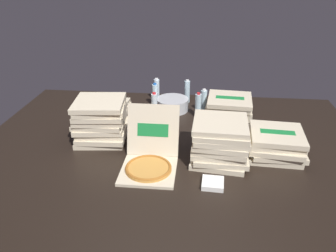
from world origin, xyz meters
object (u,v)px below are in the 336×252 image
object	(u,v)px
pizza_stack_left_mid	(228,109)
water_bottle_1	(155,95)
water_bottle_2	(154,105)
water_bottle_5	(157,90)
pizza_stack_left_far	(220,141)
ice_bucket	(172,104)
open_pizza_box	(150,158)
napkin_pile	(213,183)
pizza_stack_center_far	(101,120)
water_bottle_4	(187,91)
water_bottle_3	(198,106)
pizza_stack_right_mid	(276,143)
water_bottle_0	(204,101)
pizza_stack_left_near	(106,109)

from	to	relation	value
pizza_stack_left_mid	water_bottle_1	distance (m)	0.78
water_bottle_2	water_bottle_5	distance (m)	0.43
pizza_stack_left_far	ice_bucket	bearing A→B (deg)	115.91
ice_bucket	water_bottle_2	bearing A→B (deg)	-131.36
open_pizza_box	napkin_pile	xyz separation A→B (m)	(0.45, -0.19, -0.06)
pizza_stack_left_far	napkin_pile	world-z (taller)	pizza_stack_left_far
open_pizza_box	pizza_stack_center_far	distance (m)	0.61
napkin_pile	ice_bucket	bearing A→B (deg)	107.16
pizza_stack_left_mid	water_bottle_4	bearing A→B (deg)	132.93
pizza_stack_center_far	water_bottle_5	size ratio (longest dim) A/B	1.82
pizza_stack_left_far	water_bottle_2	bearing A→B (deg)	129.58
open_pizza_box	water_bottle_1	size ratio (longest dim) A/B	2.12
napkin_pile	water_bottle_3	bearing A→B (deg)	96.56
pizza_stack_right_mid	water_bottle_0	size ratio (longest dim) A/B	1.77
pizza_stack_center_far	napkin_pile	size ratio (longest dim) A/B	3.10
pizza_stack_right_mid	water_bottle_1	world-z (taller)	water_bottle_1
water_bottle_0	pizza_stack_left_mid	bearing A→B (deg)	-36.98
pizza_stack_right_mid	water_bottle_2	bearing A→B (deg)	149.34
water_bottle_2	water_bottle_4	size ratio (longest dim) A/B	1.00
water_bottle_2	napkin_pile	bearing A→B (deg)	-62.97
open_pizza_box	ice_bucket	xyz separation A→B (m)	(0.07, 1.06, -0.01)
water_bottle_0	water_bottle_5	bearing A→B (deg)	150.95
pizza_stack_left_far	napkin_pile	distance (m)	0.37
pizza_stack_left_far	water_bottle_1	bearing A→B (deg)	122.38
open_pizza_box	pizza_stack_left_near	distance (m)	1.04
pizza_stack_left_far	napkin_pile	size ratio (longest dim) A/B	3.08
pizza_stack_center_far	pizza_stack_right_mid	distance (m)	1.41
open_pizza_box	water_bottle_2	bearing A→B (deg)	95.73
pizza_stack_center_far	water_bottle_0	xyz separation A→B (m)	(0.84, 0.64, -0.06)
water_bottle_5	napkin_pile	bearing A→B (deg)	-68.85
pizza_stack_right_mid	water_bottle_2	xyz separation A→B (m)	(-1.02, 0.61, 0.02)
pizza_stack_center_far	pizza_stack_left_mid	size ratio (longest dim) A/B	1.01
water_bottle_0	water_bottle_1	bearing A→B (deg)	166.40
pizza_stack_center_far	pizza_stack_right_mid	bearing A→B (deg)	-4.71
pizza_stack_left_far	ice_bucket	world-z (taller)	pizza_stack_left_far
water_bottle_0	water_bottle_3	size ratio (longest dim) A/B	1.00
ice_bucket	napkin_pile	distance (m)	1.30
pizza_stack_right_mid	ice_bucket	bearing A→B (deg)	137.72
pizza_stack_right_mid	ice_bucket	distance (m)	1.17
water_bottle_2	napkin_pile	xyz separation A→B (m)	(0.54, -1.06, -0.10)
water_bottle_0	water_bottle_1	distance (m)	0.51
pizza_stack_left_mid	water_bottle_1	xyz separation A→B (m)	(-0.72, 0.29, 0.00)
ice_bucket	napkin_pile	world-z (taller)	ice_bucket
pizza_stack_left_far	ice_bucket	xyz separation A→B (m)	(-0.44, 0.90, -0.10)
pizza_stack_center_far	water_bottle_0	size ratio (longest dim) A/B	1.82
ice_bucket	pizza_stack_left_near	bearing A→B (deg)	-163.49
pizza_stack_center_far	water_bottle_1	world-z (taller)	pizza_stack_center_far
water_bottle_3	pizza_stack_left_mid	bearing A→B (deg)	-12.23
water_bottle_4	water_bottle_1	bearing A→B (deg)	-156.22
pizza_stack_right_mid	napkin_pile	bearing A→B (deg)	-136.62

